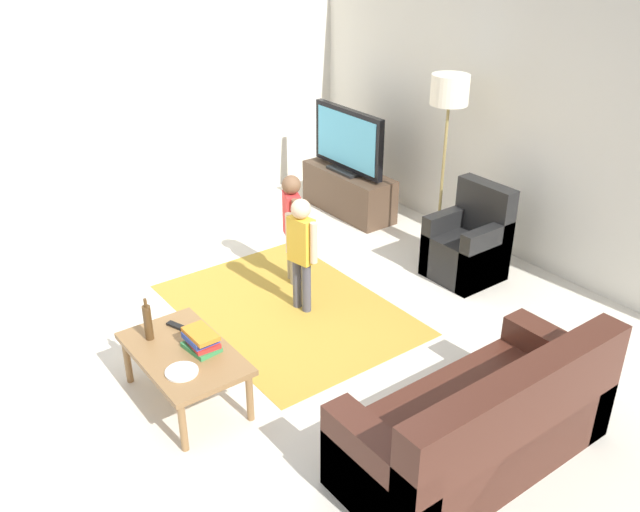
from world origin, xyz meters
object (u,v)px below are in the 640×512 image
(tv, at_px, (348,141))
(floor_lamp, at_px, (449,100))
(tv_stand, at_px, (348,192))
(book_stack, at_px, (201,340))
(couch, at_px, (485,429))
(armchair, at_px, (470,247))
(coffee_table, at_px, (184,357))
(child_near_tv, at_px, (292,219))
(plate, at_px, (182,372))
(bottle, at_px, (148,322))
(child_center, at_px, (301,245))
(tv_remote, at_px, (177,326))

(tv, height_order, floor_lamp, floor_lamp)
(tv_stand, distance_m, book_stack, 3.57)
(couch, distance_m, armchair, 2.55)
(tv, relative_size, coffee_table, 1.10)
(child_near_tv, bearing_deg, book_stack, -54.81)
(tv, bearing_deg, plate, -55.20)
(bottle, bearing_deg, tv, 118.20)
(child_center, height_order, plate, child_center)
(bottle, bearing_deg, couch, 33.59)
(tv, xyz_separation_m, plate, (2.19, -3.15, -0.42))
(coffee_table, height_order, tv_remote, tv_remote)
(tv_stand, xyz_separation_m, plate, (2.19, -3.17, 0.18))
(child_center, distance_m, book_stack, 1.40)
(armchair, xyz_separation_m, plate, (0.31, -3.13, 0.13))
(child_center, xyz_separation_m, book_stack, (0.59, -1.26, -0.13))
(tv_stand, xyz_separation_m, couch, (3.66, -1.86, 0.05))
(couch, bearing_deg, child_center, 175.11)
(bottle, bearing_deg, tv_stand, 118.04)
(tv_remote, distance_m, plate, 0.56)
(floor_lamp, distance_m, child_near_tv, 1.87)
(tv_stand, relative_size, tv_remote, 7.06)
(tv, height_order, child_center, tv)
(child_center, distance_m, bottle, 1.52)
(tv, relative_size, book_stack, 4.01)
(child_near_tv, relative_size, child_center, 1.02)
(tv_stand, bearing_deg, couch, -26.96)
(armchair, bearing_deg, bottle, -93.40)
(tv_stand, relative_size, couch, 0.67)
(tv_stand, bearing_deg, armchair, -1.20)
(child_near_tv, distance_m, plate, 2.11)
(tv_stand, height_order, tv, tv)
(tv_stand, xyz_separation_m, book_stack, (2.02, -2.93, 0.25))
(bottle, distance_m, plate, 0.52)
(couch, relative_size, coffee_table, 1.80)
(couch, relative_size, floor_lamp, 1.01)
(armchair, xyz_separation_m, coffee_table, (0.09, -3.01, 0.07))
(coffee_table, bearing_deg, tv_remote, 161.57)
(tv, bearing_deg, child_center, -48.96)
(armchair, distance_m, tv_remote, 2.92)
(couch, height_order, book_stack, couch)
(bottle, bearing_deg, floor_lamp, 97.04)
(armchair, height_order, child_center, child_center)
(floor_lamp, height_order, child_near_tv, floor_lamp)
(child_near_tv, xyz_separation_m, bottle, (0.71, -1.72, -0.08))
(tv_stand, height_order, bottle, bottle)
(child_near_tv, relative_size, bottle, 3.23)
(tv, height_order, couch, tv)
(tv, relative_size, floor_lamp, 0.62)
(child_center, xyz_separation_m, plate, (0.75, -1.50, -0.20))
(book_stack, height_order, bottle, bottle)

